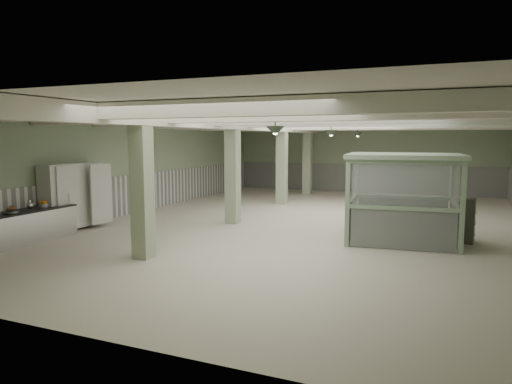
% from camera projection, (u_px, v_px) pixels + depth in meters
% --- Properties ---
extents(floor, '(20.00, 20.00, 0.00)m').
position_uv_depth(floor, '(312.00, 223.00, 15.59)').
color(floor, beige).
rests_on(floor, ground).
extents(ceiling, '(14.00, 20.00, 0.02)m').
position_uv_depth(ceiling, '(313.00, 117.00, 15.17)').
color(ceiling, white).
rests_on(ceiling, wall_back).
extents(wall_back, '(14.00, 0.02, 3.60)m').
position_uv_depth(wall_back, '(363.00, 159.00, 24.55)').
color(wall_back, '#99AD8A').
rests_on(wall_back, floor).
extents(wall_front, '(14.00, 0.02, 3.60)m').
position_uv_depth(wall_front, '(114.00, 218.00, 6.21)').
color(wall_front, '#99AD8A').
rests_on(wall_front, floor).
extents(wall_left, '(0.02, 20.00, 3.60)m').
position_uv_depth(wall_left, '(141.00, 166.00, 18.05)').
color(wall_left, '#99AD8A').
rests_on(wall_left, floor).
extents(wainscot_left, '(0.05, 19.90, 1.50)m').
position_uv_depth(wainscot_left, '(142.00, 192.00, 18.17)').
color(wainscot_left, white).
rests_on(wainscot_left, floor).
extents(wainscot_back, '(13.90, 0.05, 1.50)m').
position_uv_depth(wainscot_back, '(362.00, 178.00, 24.64)').
color(wainscot_back, white).
rests_on(wainscot_back, floor).
extents(girder, '(0.45, 19.90, 0.40)m').
position_uv_depth(girder, '(245.00, 124.00, 16.15)').
color(girder, white).
rests_on(girder, ceiling).
extents(beam_a, '(13.90, 0.35, 0.32)m').
position_uv_depth(beam_a, '(202.00, 109.00, 8.31)').
color(beam_a, white).
rests_on(beam_a, ceiling).
extents(beam_b, '(13.90, 0.35, 0.32)m').
position_uv_depth(beam_b, '(255.00, 115.00, 10.61)').
color(beam_b, white).
rests_on(beam_b, ceiling).
extents(beam_c, '(13.90, 0.35, 0.32)m').
position_uv_depth(beam_c, '(289.00, 119.00, 12.90)').
color(beam_c, white).
rests_on(beam_c, ceiling).
extents(beam_d, '(13.90, 0.35, 0.32)m').
position_uv_depth(beam_d, '(313.00, 122.00, 15.19)').
color(beam_d, white).
rests_on(beam_d, ceiling).
extents(beam_e, '(13.90, 0.35, 0.32)m').
position_uv_depth(beam_e, '(331.00, 124.00, 17.48)').
color(beam_e, white).
rests_on(beam_e, ceiling).
extents(beam_f, '(13.90, 0.35, 0.32)m').
position_uv_depth(beam_f, '(344.00, 126.00, 19.77)').
color(beam_f, white).
rests_on(beam_f, ceiling).
extents(beam_g, '(13.90, 0.35, 0.32)m').
position_uv_depth(beam_g, '(355.00, 127.00, 22.07)').
color(beam_g, white).
rests_on(beam_g, ceiling).
extents(column_a, '(0.42, 0.42, 3.60)m').
position_uv_depth(column_a, '(142.00, 184.00, 10.83)').
color(column_a, '#A0B18E').
rests_on(column_a, floor).
extents(column_b, '(0.42, 0.42, 3.60)m').
position_uv_depth(column_b, '(233.00, 171.00, 15.42)').
color(column_b, '#A0B18E').
rests_on(column_b, floor).
extents(column_c, '(0.42, 0.42, 3.60)m').
position_uv_depth(column_c, '(282.00, 163.00, 20.00)').
color(column_c, '#A0B18E').
rests_on(column_c, floor).
extents(column_d, '(0.42, 0.42, 3.60)m').
position_uv_depth(column_d, '(307.00, 160.00, 23.67)').
color(column_d, '#A0B18E').
rests_on(column_d, floor).
extents(pendant_front, '(0.44, 0.44, 0.22)m').
position_uv_depth(pendant_front, '(275.00, 131.00, 10.46)').
color(pendant_front, '#2F3F2F').
rests_on(pendant_front, ceiling).
extents(pendant_mid, '(0.44, 0.44, 0.22)m').
position_uv_depth(pendant_mid, '(331.00, 134.00, 15.50)').
color(pendant_mid, '#2F3F2F').
rests_on(pendant_mid, ceiling).
extents(pendant_back, '(0.44, 0.44, 0.22)m').
position_uv_depth(pendant_back, '(358.00, 135.00, 20.08)').
color(pendant_back, '#2F3F2F').
rests_on(pendant_back, ceiling).
extents(pitcher_far, '(0.18, 0.21, 0.26)m').
position_uv_depth(pitcher_far, '(30.00, 205.00, 12.77)').
color(pitcher_far, '#B7B6BB').
rests_on(pitcher_far, prep_counter).
extents(veg_colander, '(0.47, 0.47, 0.18)m').
position_uv_depth(veg_colander, '(10.00, 210.00, 12.04)').
color(veg_colander, '#3C3C41').
rests_on(veg_colander, prep_counter).
extents(orange_bowl, '(0.37, 0.37, 0.10)m').
position_uv_depth(orange_bowl, '(44.00, 205.00, 13.22)').
color(orange_bowl, '#B2B2B7').
rests_on(orange_bowl, prep_counter).
extents(walkin_cooler, '(0.78, 2.21, 2.03)m').
position_uv_depth(walkin_cooler, '(74.00, 198.00, 14.34)').
color(walkin_cooler, silver).
rests_on(walkin_cooler, floor).
extents(guard_booth, '(3.28, 2.86, 2.46)m').
position_uv_depth(guard_booth, '(403.00, 182.00, 12.71)').
color(guard_booth, '#88A483').
rests_on(guard_booth, floor).
extents(filing_cabinet, '(0.46, 0.61, 1.24)m').
position_uv_depth(filing_cabinet, '(467.00, 220.00, 12.66)').
color(filing_cabinet, '#4E5244').
rests_on(filing_cabinet, floor).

